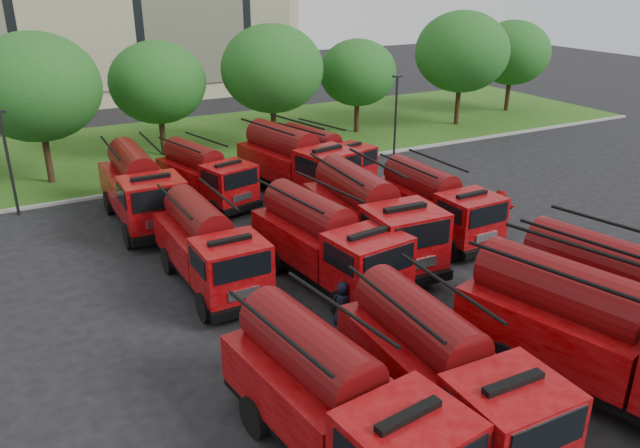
{
  "coord_description": "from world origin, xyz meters",
  "views": [
    {
      "loc": [
        -10.35,
        -14.65,
        11.07
      ],
      "look_at": [
        0.32,
        5.37,
        1.8
      ],
      "focal_mm": 35.0,
      "sensor_mm": 36.0,
      "label": 1
    }
  ],
  "objects_px": {
    "fire_truck_6": "(369,217)",
    "firefighter_5": "(497,231)",
    "fire_truck_4": "(209,246)",
    "firefighter_4": "(342,324)",
    "fire_truck_1": "(442,370)",
    "fire_truck_7": "(435,203)",
    "fire_truck_3": "(634,300)",
    "firefighter_2": "(635,328)",
    "fire_truck_11": "(323,156)",
    "fire_truck_0": "(336,401)",
    "fire_truck_8": "(140,188)",
    "fire_truck_9": "(205,175)",
    "fire_truck_5": "(326,242)",
    "fire_truck_10": "(296,162)",
    "fire_truck_2": "(600,335)"
  },
  "relations": [
    {
      "from": "fire_truck_1",
      "to": "fire_truck_11",
      "type": "bearing_deg",
      "value": 71.39
    },
    {
      "from": "fire_truck_11",
      "to": "fire_truck_8",
      "type": "bearing_deg",
      "value": 172.78
    },
    {
      "from": "fire_truck_2",
      "to": "fire_truck_11",
      "type": "height_order",
      "value": "fire_truck_2"
    },
    {
      "from": "fire_truck_4",
      "to": "fire_truck_9",
      "type": "xyz_separation_m",
      "value": [
        2.77,
        8.75,
        -0.1
      ]
    },
    {
      "from": "fire_truck_2",
      "to": "firefighter_2",
      "type": "bearing_deg",
      "value": 5.73
    },
    {
      "from": "fire_truck_3",
      "to": "fire_truck_11",
      "type": "height_order",
      "value": "fire_truck_3"
    },
    {
      "from": "firefighter_2",
      "to": "fire_truck_7",
      "type": "bearing_deg",
      "value": 20.6
    },
    {
      "from": "fire_truck_2",
      "to": "firefighter_4",
      "type": "xyz_separation_m",
      "value": [
        -4.38,
        6.39,
        -1.83
      ]
    },
    {
      "from": "fire_truck_1",
      "to": "fire_truck_9",
      "type": "xyz_separation_m",
      "value": [
        0.04,
        19.04,
        -0.16
      ]
    },
    {
      "from": "fire_truck_7",
      "to": "firefighter_4",
      "type": "xyz_separation_m",
      "value": [
        -7.39,
        -4.69,
        -1.53
      ]
    },
    {
      "from": "fire_truck_9",
      "to": "fire_truck_3",
      "type": "bearing_deg",
      "value": -83.64
    },
    {
      "from": "fire_truck_7",
      "to": "fire_truck_5",
      "type": "bearing_deg",
      "value": -166.53
    },
    {
      "from": "fire_truck_6",
      "to": "fire_truck_0",
      "type": "bearing_deg",
      "value": -123.31
    },
    {
      "from": "fire_truck_6",
      "to": "firefighter_5",
      "type": "height_order",
      "value": "fire_truck_6"
    },
    {
      "from": "fire_truck_1",
      "to": "fire_truck_4",
      "type": "distance_m",
      "value": 10.65
    },
    {
      "from": "fire_truck_10",
      "to": "firefighter_5",
      "type": "bearing_deg",
      "value": -68.24
    },
    {
      "from": "fire_truck_4",
      "to": "fire_truck_6",
      "type": "bearing_deg",
      "value": -7.39
    },
    {
      "from": "fire_truck_0",
      "to": "fire_truck_7",
      "type": "relative_size",
      "value": 1.11
    },
    {
      "from": "fire_truck_3",
      "to": "firefighter_2",
      "type": "relative_size",
      "value": 5.44
    },
    {
      "from": "fire_truck_4",
      "to": "fire_truck_2",
      "type": "bearing_deg",
      "value": -58.23
    },
    {
      "from": "fire_truck_3",
      "to": "fire_truck_11",
      "type": "bearing_deg",
      "value": 77.86
    },
    {
      "from": "fire_truck_7",
      "to": "firefighter_2",
      "type": "relative_size",
      "value": 4.56
    },
    {
      "from": "fire_truck_2",
      "to": "firefighter_5",
      "type": "relative_size",
      "value": 4.29
    },
    {
      "from": "fire_truck_8",
      "to": "firefighter_2",
      "type": "relative_size",
      "value": 5.05
    },
    {
      "from": "fire_truck_3",
      "to": "fire_truck_10",
      "type": "bearing_deg",
      "value": 84.98
    },
    {
      "from": "fire_truck_11",
      "to": "firefighter_4",
      "type": "distance_m",
      "value": 15.35
    },
    {
      "from": "fire_truck_6",
      "to": "firefighter_4",
      "type": "xyz_separation_m",
      "value": [
        -3.64,
        -4.17,
        -1.77
      ]
    },
    {
      "from": "fire_truck_7",
      "to": "firefighter_4",
      "type": "height_order",
      "value": "fire_truck_7"
    },
    {
      "from": "fire_truck_8",
      "to": "fire_truck_11",
      "type": "height_order",
      "value": "fire_truck_8"
    },
    {
      "from": "fire_truck_8",
      "to": "fire_truck_6",
      "type": "bearing_deg",
      "value": -47.81
    },
    {
      "from": "fire_truck_3",
      "to": "fire_truck_7",
      "type": "relative_size",
      "value": 1.19
    },
    {
      "from": "fire_truck_1",
      "to": "fire_truck_4",
      "type": "relative_size",
      "value": 1.04
    },
    {
      "from": "firefighter_5",
      "to": "fire_truck_6",
      "type": "bearing_deg",
      "value": 4.65
    },
    {
      "from": "fire_truck_5",
      "to": "fire_truck_9",
      "type": "distance_m",
      "value": 10.72
    },
    {
      "from": "fire_truck_11",
      "to": "firefighter_5",
      "type": "relative_size",
      "value": 3.43
    },
    {
      "from": "fire_truck_3",
      "to": "fire_truck_4",
      "type": "relative_size",
      "value": 1.17
    },
    {
      "from": "fire_truck_10",
      "to": "firefighter_4",
      "type": "relative_size",
      "value": 5.07
    },
    {
      "from": "fire_truck_8",
      "to": "fire_truck_4",
      "type": "bearing_deg",
      "value": -83.83
    },
    {
      "from": "fire_truck_2",
      "to": "fire_truck_8",
      "type": "relative_size",
      "value": 1.13
    },
    {
      "from": "fire_truck_1",
      "to": "firefighter_5",
      "type": "height_order",
      "value": "fire_truck_1"
    },
    {
      "from": "fire_truck_6",
      "to": "fire_truck_10",
      "type": "height_order",
      "value": "fire_truck_6"
    },
    {
      "from": "fire_truck_5",
      "to": "firefighter_4",
      "type": "height_order",
      "value": "fire_truck_5"
    },
    {
      "from": "fire_truck_5",
      "to": "firefighter_2",
      "type": "bearing_deg",
      "value": -53.3
    },
    {
      "from": "firefighter_2",
      "to": "firefighter_4",
      "type": "height_order",
      "value": "firefighter_4"
    },
    {
      "from": "fire_truck_8",
      "to": "fire_truck_9",
      "type": "height_order",
      "value": "fire_truck_8"
    },
    {
      "from": "fire_truck_10",
      "to": "firefighter_2",
      "type": "bearing_deg",
      "value": -88.48
    },
    {
      "from": "fire_truck_0",
      "to": "fire_truck_5",
      "type": "distance_m",
      "value": 9.25
    },
    {
      "from": "fire_truck_6",
      "to": "firefighter_4",
      "type": "relative_size",
      "value": 4.97
    },
    {
      "from": "fire_truck_7",
      "to": "firefighter_5",
      "type": "relative_size",
      "value": 3.43
    },
    {
      "from": "fire_truck_2",
      "to": "fire_truck_5",
      "type": "distance_m",
      "value": 9.97
    }
  ]
}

